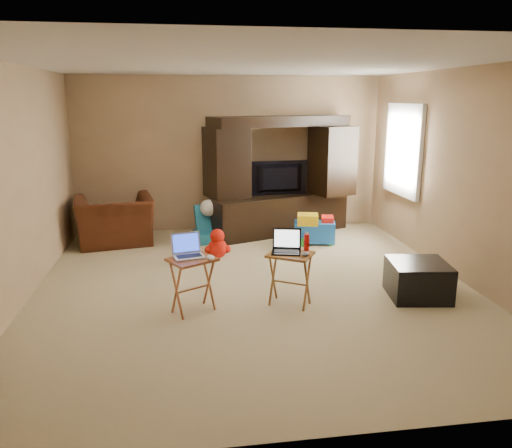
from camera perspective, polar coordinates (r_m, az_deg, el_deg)
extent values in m
plane|color=#CAB88C|center=(5.91, -0.29, -7.07)|extent=(5.50, 5.50, 0.00)
plane|color=silver|center=(5.52, -0.32, 17.90)|extent=(5.50, 5.50, 0.00)
plane|color=tan|center=(8.29, -3.04, 7.98)|extent=(5.00, 0.00, 5.00)
plane|color=tan|center=(2.95, 7.34, -3.51)|extent=(5.00, 0.00, 5.00)
plane|color=tan|center=(5.79, -25.69, 3.91)|extent=(0.00, 5.50, 5.50)
plane|color=tan|center=(6.43, 22.44, 5.13)|extent=(0.00, 5.50, 5.50)
plane|color=white|center=(7.76, 16.60, 8.11)|extent=(0.00, 1.20, 1.20)
cube|color=white|center=(7.75, 16.46, 8.11)|extent=(0.06, 1.14, 1.34)
cube|color=black|center=(8.02, 2.76, 5.53)|extent=(2.35, 1.32, 1.88)
imported|color=black|center=(7.98, 2.82, 5.20)|extent=(0.96, 0.22, 0.55)
imported|color=#441C0E|center=(7.78, -15.84, 0.37)|extent=(1.26, 1.15, 0.72)
cube|color=black|center=(5.82, 18.02, -6.07)|extent=(0.70, 0.70, 0.40)
cube|color=#A75828|center=(5.17, -7.22, -6.95)|extent=(0.56, 0.53, 0.57)
cube|color=#8F5A22|center=(5.31, 3.89, -6.32)|extent=(0.56, 0.53, 0.57)
cube|color=#ACACB1|center=(5.07, -7.71, -2.55)|extent=(0.35, 0.31, 0.24)
cube|color=black|center=(5.19, 3.49, -2.06)|extent=(0.35, 0.32, 0.24)
ellipsoid|color=white|center=(5.01, -5.20, -3.84)|extent=(0.10, 0.13, 0.05)
ellipsoid|color=#414147|center=(5.12, 5.66, -3.44)|extent=(0.11, 0.14, 0.05)
cylinder|color=red|center=(5.30, 5.81, -2.10)|extent=(0.06, 0.06, 0.18)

